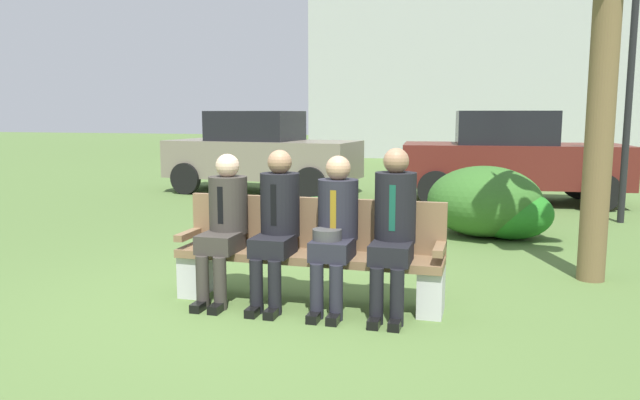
% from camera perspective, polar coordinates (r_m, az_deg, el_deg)
% --- Properties ---
extents(ground_plane, '(80.00, 80.00, 0.00)m').
position_cam_1_polar(ground_plane, '(5.31, -5.61, -9.86)').
color(ground_plane, '#527037').
extents(park_bench, '(2.31, 0.44, 0.90)m').
position_cam_1_polar(park_bench, '(5.32, -0.98, -4.92)').
color(park_bench, brown).
rests_on(park_bench, ground).
extents(seated_man_leftmost, '(0.34, 0.72, 1.28)m').
position_cam_1_polar(seated_man_leftmost, '(5.40, -8.92, -1.78)').
color(seated_man_leftmost, '#38332D').
rests_on(seated_man_leftmost, ground).
extents(seated_man_centerleft, '(0.34, 0.72, 1.33)m').
position_cam_1_polar(seated_man_centerleft, '(5.22, -4.05, -1.79)').
color(seated_man_centerleft, black).
rests_on(seated_man_centerleft, ground).
extents(seated_man_centerright, '(0.34, 0.72, 1.29)m').
position_cam_1_polar(seated_man_centerright, '(5.06, 1.41, -2.34)').
color(seated_man_centerright, '#23232D').
rests_on(seated_man_centerright, ground).
extents(seated_man_rightmost, '(0.34, 0.72, 1.36)m').
position_cam_1_polar(seated_man_rightmost, '(4.98, 6.89, -2.13)').
color(seated_man_rightmost, black).
rests_on(seated_man_rightmost, ground).
extents(shrub_near_bench, '(0.94, 0.86, 0.59)m').
position_cam_1_polar(shrub_near_bench, '(7.74, -0.27, -1.87)').
color(shrub_near_bench, '#2C6F28').
rests_on(shrub_near_bench, ground).
extents(shrub_mid_lawn, '(1.51, 1.38, 0.94)m').
position_cam_1_polar(shrub_mid_lawn, '(8.44, 15.09, -0.10)').
color(shrub_mid_lawn, '#346626').
rests_on(shrub_mid_lawn, ground).
extents(shrub_far_lawn, '(1.08, 0.99, 0.67)m').
position_cam_1_polar(shrub_far_lawn, '(8.37, 17.39, -1.19)').
color(shrub_far_lawn, '#247520').
rests_on(shrub_far_lawn, ground).
extents(parked_car_near, '(4.02, 1.99, 1.68)m').
position_cam_1_polar(parked_car_near, '(12.68, -5.52, 4.46)').
color(parked_car_near, slate).
rests_on(parked_car_near, ground).
extents(parked_car_far, '(4.03, 2.00, 1.68)m').
position_cam_1_polar(parked_car_far, '(11.70, 17.33, 3.83)').
color(parked_car_far, '#591E19').
rests_on(parked_car_far, ground).
extents(street_lamp, '(0.24, 0.24, 3.82)m').
position_cam_1_polar(street_lamp, '(10.16, 27.06, 11.12)').
color(street_lamp, black).
rests_on(street_lamp, ground).
extents(building_backdrop, '(13.72, 9.33, 10.25)m').
position_cam_1_polar(building_backdrop, '(26.77, 15.84, 15.34)').
color(building_backdrop, '#A9ACAA').
rests_on(building_backdrop, ground).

